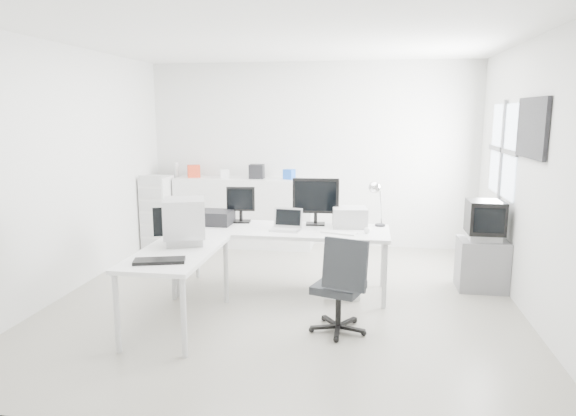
% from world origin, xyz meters
% --- Properties ---
extents(floor, '(5.00, 5.00, 0.01)m').
position_xyz_m(floor, '(0.00, 0.00, 0.00)').
color(floor, '#BAB6A7').
rests_on(floor, ground).
extents(ceiling, '(5.00, 5.00, 0.01)m').
position_xyz_m(ceiling, '(0.00, 0.00, 2.80)').
color(ceiling, white).
rests_on(ceiling, back_wall).
extents(back_wall, '(5.00, 0.02, 2.80)m').
position_xyz_m(back_wall, '(0.00, 2.50, 1.40)').
color(back_wall, silver).
rests_on(back_wall, floor).
extents(left_wall, '(0.02, 5.00, 2.80)m').
position_xyz_m(left_wall, '(-2.50, 0.00, 1.40)').
color(left_wall, silver).
rests_on(left_wall, floor).
extents(right_wall, '(0.02, 5.00, 2.80)m').
position_xyz_m(right_wall, '(2.50, 0.00, 1.40)').
color(right_wall, silver).
rests_on(right_wall, floor).
extents(window, '(0.02, 1.20, 1.10)m').
position_xyz_m(window, '(2.48, 1.20, 1.60)').
color(window, white).
rests_on(window, right_wall).
extents(wall_picture, '(0.04, 0.90, 0.60)m').
position_xyz_m(wall_picture, '(2.47, 0.10, 1.90)').
color(wall_picture, black).
rests_on(wall_picture, right_wall).
extents(main_desk, '(2.40, 0.80, 0.75)m').
position_xyz_m(main_desk, '(-0.07, 0.26, 0.38)').
color(main_desk, silver).
rests_on(main_desk, floor).
extents(side_desk, '(0.70, 1.40, 0.75)m').
position_xyz_m(side_desk, '(-0.92, -0.84, 0.38)').
color(side_desk, silver).
rests_on(side_desk, floor).
extents(drawer_pedestal, '(0.40, 0.50, 0.60)m').
position_xyz_m(drawer_pedestal, '(0.63, 0.31, 0.30)').
color(drawer_pedestal, silver).
rests_on(drawer_pedestal, floor).
extents(inkjet_printer, '(0.46, 0.36, 0.16)m').
position_xyz_m(inkjet_printer, '(-0.92, 0.36, 0.83)').
color(inkjet_printer, black).
rests_on(inkjet_printer, main_desk).
extents(lcd_monitor_small, '(0.36, 0.23, 0.42)m').
position_xyz_m(lcd_monitor_small, '(-0.62, 0.51, 0.96)').
color(lcd_monitor_small, black).
rests_on(lcd_monitor_small, main_desk).
extents(lcd_monitor_large, '(0.55, 0.25, 0.56)m').
position_xyz_m(lcd_monitor_large, '(0.28, 0.51, 1.03)').
color(lcd_monitor_large, black).
rests_on(lcd_monitor_large, main_desk).
extents(laptop, '(0.40, 0.41, 0.24)m').
position_xyz_m(laptop, '(-0.02, 0.16, 0.87)').
color(laptop, '#B7B7BA').
rests_on(laptop, main_desk).
extents(white_keyboard, '(0.41, 0.23, 0.02)m').
position_xyz_m(white_keyboard, '(0.58, 0.11, 0.76)').
color(white_keyboard, silver).
rests_on(white_keyboard, main_desk).
extents(white_mouse, '(0.07, 0.07, 0.07)m').
position_xyz_m(white_mouse, '(0.88, 0.16, 0.78)').
color(white_mouse, silver).
rests_on(white_mouse, main_desk).
extents(laser_printer, '(0.43, 0.38, 0.22)m').
position_xyz_m(laser_printer, '(0.68, 0.48, 0.86)').
color(laser_printer, '#AEAEAE').
rests_on(laser_printer, main_desk).
extents(desk_lamp, '(0.21, 0.21, 0.51)m').
position_xyz_m(desk_lamp, '(1.03, 0.56, 1.00)').
color(desk_lamp, silver).
rests_on(desk_lamp, main_desk).
extents(crt_monitor, '(0.52, 0.52, 0.47)m').
position_xyz_m(crt_monitor, '(-0.92, -0.59, 0.99)').
color(crt_monitor, '#B7B7BA').
rests_on(crt_monitor, side_desk).
extents(black_keyboard, '(0.47, 0.29, 0.03)m').
position_xyz_m(black_keyboard, '(-0.92, -1.24, 0.76)').
color(black_keyboard, black).
rests_on(black_keyboard, side_desk).
extents(office_chair, '(0.70, 0.70, 0.96)m').
position_xyz_m(office_chair, '(0.63, -0.74, 0.48)').
color(office_chair, '#272A2C').
rests_on(office_chair, floor).
extents(tv_cabinet, '(0.55, 0.45, 0.60)m').
position_xyz_m(tv_cabinet, '(2.22, 0.70, 0.30)').
color(tv_cabinet, slate).
rests_on(tv_cabinet, floor).
extents(crt_tv, '(0.50, 0.48, 0.45)m').
position_xyz_m(crt_tv, '(2.22, 0.70, 0.82)').
color(crt_tv, black).
rests_on(crt_tv, tv_cabinet).
extents(sideboard, '(2.12, 0.53, 1.06)m').
position_xyz_m(sideboard, '(-1.00, 2.24, 0.53)').
color(sideboard, silver).
rests_on(sideboard, floor).
extents(clutter_box_a, '(0.24, 0.23, 0.19)m').
position_xyz_m(clutter_box_a, '(-1.80, 2.24, 1.15)').
color(clutter_box_a, red).
rests_on(clutter_box_a, sideboard).
extents(clutter_box_b, '(0.16, 0.15, 0.14)m').
position_xyz_m(clutter_box_b, '(-1.30, 2.24, 1.13)').
color(clutter_box_b, silver).
rests_on(clutter_box_b, sideboard).
extents(clutter_box_c, '(0.22, 0.20, 0.21)m').
position_xyz_m(clutter_box_c, '(-0.80, 2.24, 1.17)').
color(clutter_box_c, black).
rests_on(clutter_box_c, sideboard).
extents(clutter_box_d, '(0.19, 0.18, 0.15)m').
position_xyz_m(clutter_box_d, '(-0.30, 2.24, 1.13)').
color(clutter_box_d, blue).
rests_on(clutter_box_d, sideboard).
extents(clutter_bottle, '(0.07, 0.07, 0.22)m').
position_xyz_m(clutter_bottle, '(-2.10, 2.28, 1.17)').
color(clutter_bottle, silver).
rests_on(clutter_bottle, sideboard).
extents(filing_cabinet, '(0.39, 0.46, 1.10)m').
position_xyz_m(filing_cabinet, '(-2.28, 1.90, 0.55)').
color(filing_cabinet, silver).
rests_on(filing_cabinet, floor).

